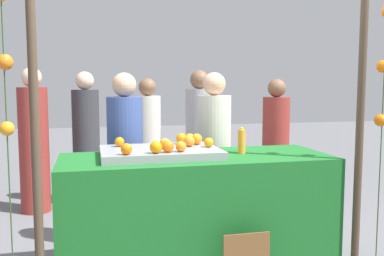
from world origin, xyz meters
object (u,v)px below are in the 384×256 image
at_px(vendor_left, 125,167).
at_px(stall_counter, 196,216).
at_px(orange_1, 181,139).
at_px(vendor_right, 214,163).
at_px(juice_bottle, 242,141).
at_px(orange_0, 126,149).

bearing_deg(vendor_left, stall_counter, -55.22).
distance_m(orange_1, vendor_right, 0.69).
xyz_separation_m(juice_bottle, vendor_left, (-0.86, 0.67, -0.30)).
xyz_separation_m(stall_counter, orange_0, (-0.55, -0.18, 0.57)).
distance_m(juice_bottle, vendor_left, 1.13).
height_order(stall_counter, orange_0, orange_0).
bearing_deg(orange_0, stall_counter, 18.50).
distance_m(stall_counter, juice_bottle, 0.68).
height_order(orange_1, vendor_left, vendor_left).
xyz_separation_m(orange_0, vendor_right, (0.90, 0.90, -0.30)).
height_order(vendor_left, vendor_right, vendor_right).
height_order(orange_1, vendor_right, vendor_right).
xyz_separation_m(orange_1, vendor_left, (-0.42, 0.45, -0.31)).
relative_size(orange_0, vendor_right, 0.05).
distance_m(orange_1, vendor_left, 0.69).
bearing_deg(orange_0, vendor_left, 86.19).
height_order(orange_0, orange_1, orange_1).
bearing_deg(juice_bottle, vendor_right, 92.17).
relative_size(orange_0, vendor_left, 0.05).
relative_size(orange_0, orange_1, 0.91).
xyz_separation_m(stall_counter, juice_bottle, (0.38, 0.03, 0.57)).
distance_m(stall_counter, orange_1, 0.63).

